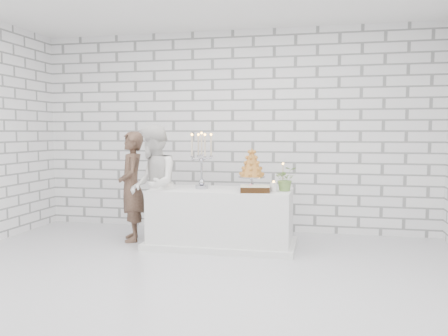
% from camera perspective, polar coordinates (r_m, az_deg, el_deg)
% --- Properties ---
extents(ground, '(6.00, 5.00, 0.01)m').
position_cam_1_polar(ground, '(4.88, -4.75, -13.38)').
color(ground, silver).
rests_on(ground, ground).
extents(wall_back, '(6.00, 0.01, 3.00)m').
position_cam_1_polar(wall_back, '(7.07, 1.05, 4.52)').
color(wall_back, white).
rests_on(wall_back, ground).
extents(wall_front, '(6.00, 0.01, 3.00)m').
position_cam_1_polar(wall_front, '(2.37, -22.83, 4.27)').
color(wall_front, white).
rests_on(wall_front, ground).
extents(cake_table, '(1.80, 0.80, 0.75)m').
position_cam_1_polar(cake_table, '(6.10, -0.35, -6.10)').
color(cake_table, white).
rests_on(cake_table, ground).
extents(groom, '(0.56, 0.65, 1.50)m').
position_cam_1_polar(groom, '(6.50, -11.19, -2.21)').
color(groom, '#493124').
rests_on(groom, ground).
extents(bride, '(0.83, 0.93, 1.58)m').
position_cam_1_polar(bride, '(6.16, -8.63, -2.13)').
color(bride, white).
rests_on(bride, ground).
extents(candelabra, '(0.35, 0.35, 0.74)m').
position_cam_1_polar(candelabra, '(6.08, -2.74, 0.93)').
color(candelabra, '#9F9FA9').
rests_on(candelabra, cake_table).
extents(croquembouche, '(0.38, 0.38, 0.54)m').
position_cam_1_polar(croquembouche, '(6.00, 3.40, -0.07)').
color(croquembouche, '#9B5E22').
rests_on(croquembouche, cake_table).
extents(chocolate_cake, '(0.39, 0.31, 0.08)m').
position_cam_1_polar(chocolate_cake, '(5.76, 3.79, -2.55)').
color(chocolate_cake, black).
rests_on(chocolate_cake, cake_table).
extents(pillar_candle, '(0.10, 0.10, 0.12)m').
position_cam_1_polar(pillar_candle, '(5.79, 6.07, -2.34)').
color(pillar_candle, white).
rests_on(pillar_candle, cake_table).
extents(extra_taper, '(0.06, 0.06, 0.32)m').
position_cam_1_polar(extra_taper, '(6.06, 7.19, -1.09)').
color(extra_taper, beige).
rests_on(extra_taper, cake_table).
extents(flowers, '(0.33, 0.31, 0.31)m').
position_cam_1_polar(flowers, '(5.90, 7.52, -1.32)').
color(flowers, '#578144').
rests_on(flowers, cake_table).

